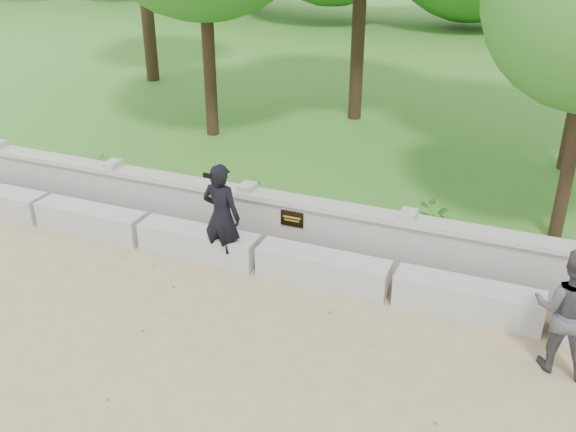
# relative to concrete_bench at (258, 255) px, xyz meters

# --- Properties ---
(ground) EXTENTS (80.00, 80.00, 0.00)m
(ground) POSITION_rel_concrete_bench_xyz_m (-0.00, -1.90, -0.22)
(ground) COLOR tan
(ground) RESTS_ON ground
(lawn) EXTENTS (40.00, 22.00, 0.25)m
(lawn) POSITION_rel_concrete_bench_xyz_m (-0.00, 12.10, -0.10)
(lawn) COLOR #3B6C1E
(lawn) RESTS_ON ground
(concrete_bench) EXTENTS (11.90, 0.45, 0.45)m
(concrete_bench) POSITION_rel_concrete_bench_xyz_m (0.00, 0.00, 0.00)
(concrete_bench) COLOR #AAA8A1
(concrete_bench) RESTS_ON ground
(parapet_wall) EXTENTS (12.50, 0.35, 0.90)m
(parapet_wall) POSITION_rel_concrete_bench_xyz_m (0.00, 0.70, 0.24)
(parapet_wall) COLOR #A09E97
(parapet_wall) RESTS_ON ground
(man_main) EXTENTS (0.61, 0.55, 1.61)m
(man_main) POSITION_rel_concrete_bench_xyz_m (-0.53, -0.10, 0.58)
(man_main) COLOR black
(man_main) RESTS_ON ground
(visitor_left) EXTENTS (0.83, 0.68, 1.56)m
(visitor_left) POSITION_rel_concrete_bench_xyz_m (4.14, -0.68, 0.55)
(visitor_left) COLOR #414046
(visitor_left) RESTS_ON ground
(shrub_a) EXTENTS (0.34, 0.32, 0.53)m
(shrub_a) POSITION_rel_concrete_bench_xyz_m (-3.79, 1.40, 0.29)
(shrub_a) COLOR #397728
(shrub_a) RESTS_ON lawn
(shrub_b) EXTENTS (0.38, 0.38, 0.54)m
(shrub_b) POSITION_rel_concrete_bench_xyz_m (-0.75, 1.40, 0.30)
(shrub_b) COLOR #397728
(shrub_b) RESTS_ON lawn
(shrub_c) EXTENTS (0.71, 0.70, 0.60)m
(shrub_c) POSITION_rel_concrete_bench_xyz_m (2.31, 1.40, 0.32)
(shrub_c) COLOR #397728
(shrub_c) RESTS_ON lawn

